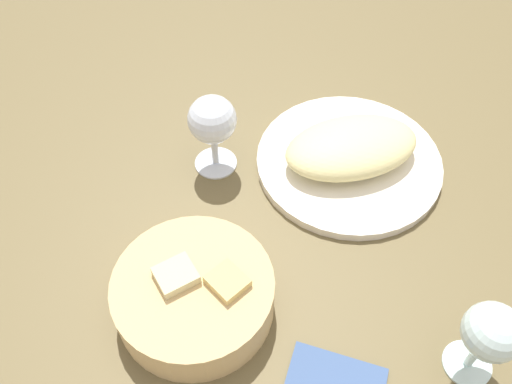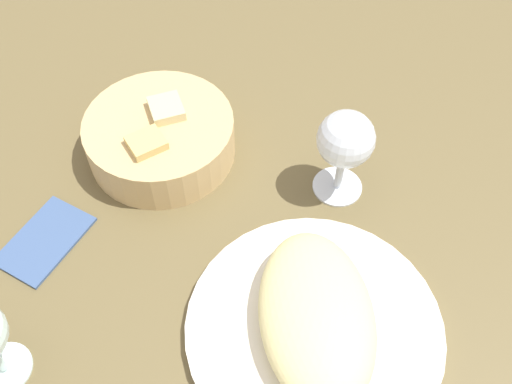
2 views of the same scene
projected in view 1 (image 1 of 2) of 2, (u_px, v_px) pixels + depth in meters
ground_plane at (303, 215)px, 77.66cm from camera, size 140.00×140.00×2.00cm
plate at (349, 162)px, 81.72cm from camera, size 27.64×27.64×1.40cm
omelette at (351, 147)px, 79.20cm from camera, size 23.22×19.72×5.02cm
lettuce_garnish at (305, 153)px, 81.02cm from camera, size 4.13×4.13×1.24cm
bread_basket at (195, 294)px, 65.36cm from camera, size 19.35×19.35×7.13cm
wine_glass_near at (212, 123)px, 75.74cm from camera, size 6.94×6.94×12.68cm
wine_glass_far at (490, 335)px, 56.66cm from camera, size 6.41×6.41×12.12cm
folded_napkin at (335, 383)px, 61.33cm from camera, size 11.77×8.29×0.80cm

